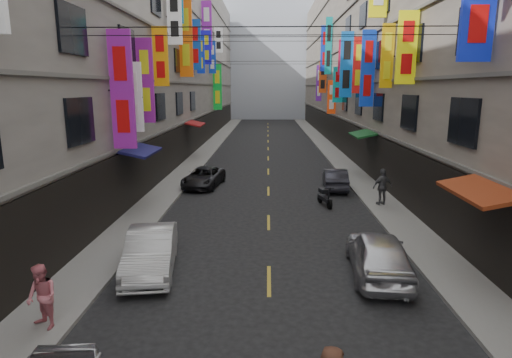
# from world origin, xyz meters

# --- Properties ---
(sidewalk_left) EXTENTS (2.00, 90.00, 0.12)m
(sidewalk_left) POSITION_xyz_m (-6.00, 42.00, 0.06)
(sidewalk_left) COLOR slate
(sidewalk_left) RESTS_ON ground
(sidewalk_right) EXTENTS (2.00, 90.00, 0.12)m
(sidewalk_right) POSITION_xyz_m (6.00, 42.00, 0.06)
(sidewalk_right) COLOR slate
(sidewalk_right) RESTS_ON ground
(building_row_left) EXTENTS (10.14, 90.00, 19.00)m
(building_row_left) POSITION_xyz_m (-11.99, 42.00, 9.49)
(building_row_left) COLOR gray
(building_row_left) RESTS_ON ground
(building_row_right) EXTENTS (10.14, 90.00, 19.00)m
(building_row_right) POSITION_xyz_m (11.99, 42.00, 9.49)
(building_row_right) COLOR gray
(building_row_right) RESTS_ON ground
(haze_block) EXTENTS (18.00, 8.00, 22.00)m
(haze_block) POSITION_xyz_m (0.00, 92.00, 11.00)
(haze_block) COLOR #ACB3C0
(haze_block) RESTS_ON ground
(shop_signage) EXTENTS (14.00, 55.00, 12.19)m
(shop_signage) POSITION_xyz_m (-0.25, 35.56, 9.04)
(shop_signage) COLOR #0D1C9A
(shop_signage) RESTS_ON ground
(street_awnings) EXTENTS (13.99, 35.20, 0.41)m
(street_awnings) POSITION_xyz_m (-1.26, 26.00, 3.00)
(street_awnings) COLOR #124522
(street_awnings) RESTS_ON ground
(overhead_cables) EXTENTS (14.00, 38.04, 1.24)m
(overhead_cables) POSITION_xyz_m (0.00, 30.00, 8.80)
(overhead_cables) COLOR black
(overhead_cables) RESTS_ON ground
(lane_markings) EXTENTS (0.12, 80.20, 0.01)m
(lane_markings) POSITION_xyz_m (0.00, 39.00, 0.00)
(lane_markings) COLOR gold
(lane_markings) RESTS_ON ground
(scooter_far_right) EXTENTS (0.69, 1.77, 1.14)m
(scooter_far_right) POSITION_xyz_m (2.90, 26.88, 0.44)
(scooter_far_right) COLOR black
(scooter_far_right) RESTS_ON ground
(car_left_mid) EXTENTS (2.13, 4.47, 1.41)m
(car_left_mid) POSITION_xyz_m (-3.91, 18.63, 0.71)
(car_left_mid) COLOR silver
(car_left_mid) RESTS_ON ground
(car_left_far) EXTENTS (2.51, 4.45, 1.17)m
(car_left_far) POSITION_xyz_m (-4.00, 31.09, 0.59)
(car_left_far) COLOR black
(car_left_far) RESTS_ON ground
(car_right_mid) EXTENTS (2.09, 4.48, 1.48)m
(car_right_mid) POSITION_xyz_m (3.53, 18.51, 0.74)
(car_right_mid) COLOR silver
(car_right_mid) RESTS_ON ground
(car_right_far) EXTENTS (1.61, 3.90, 1.26)m
(car_right_far) POSITION_xyz_m (4.00, 30.58, 0.63)
(car_right_far) COLOR #2B2A33
(car_right_far) RESTS_ON ground
(pedestrian_lfar) EXTENTS (0.98, 0.90, 1.66)m
(pedestrian_lfar) POSITION_xyz_m (-5.61, 14.93, 0.95)
(pedestrian_lfar) COLOR pink
(pedestrian_lfar) RESTS_ON sidewalk_left
(pedestrian_rfar) EXTENTS (1.25, 0.96, 1.88)m
(pedestrian_rfar) POSITION_xyz_m (5.80, 26.75, 1.06)
(pedestrian_rfar) COLOR #535355
(pedestrian_rfar) RESTS_ON sidewalk_right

